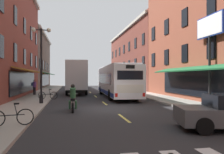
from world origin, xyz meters
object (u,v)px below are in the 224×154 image
Objects in this scene: box_truck at (77,77)px; street_lamp_twin at (41,62)px; sedan_mid at (74,85)px; motorcycle_rider at (73,100)px; pedestrian_near at (34,87)px; transit_bus at (116,81)px; bicycle_near at (11,117)px; bicycle_mid at (48,95)px; billboard_sign at (210,36)px.

street_lamp_twin is (-2.89, -10.18, 1.20)m from box_truck.
sedan_mid is 22.81m from motorcycle_rider.
motorcycle_rider is at bearing -17.18° from pedestrian_near.
transit_bus is 7.14× the size of bicycle_near.
bicycle_mid is 3.95m from street_lamp_twin.
billboard_sign is at bearing 21.94° from bicycle_near.
pedestrian_near is (-4.07, 12.00, 0.32)m from motorcycle_rider.
bicycle_mid is at bearing -110.09° from box_truck.
sedan_mid reaches higher than bicycle_mid.
billboard_sign is 3.76× the size of bicycle_mid.
box_truck is 13.72m from motorcycle_rider.
transit_bus is 6.18m from box_truck.
pedestrian_near is (-13.64, 11.53, -3.96)m from billboard_sign.
motorcycle_rider is 5.02m from bicycle_near.
billboard_sign reaches higher than bicycle_mid.
bicycle_near is 10.69m from bicycle_mid.
bicycle_mid is (-2.68, -7.34, -1.54)m from box_truck.
pedestrian_near reaches higher than bicycle_near.
motorcycle_rider is 6.64m from bicycle_mid.
box_truck is 4.47× the size of bicycle_mid.
street_lamp_twin is at bearing 123.33° from motorcycle_rider.
bicycle_mid is 0.30× the size of street_lamp_twin.
sedan_mid is 0.86× the size of street_lamp_twin.
box_truck reaches higher than bicycle_mid.
motorcycle_rider is at bearing -90.93° from sedan_mid.
billboard_sign reaches higher than motorcycle_rider.
box_truck reaches higher than transit_bus.
box_truck reaches higher than sedan_mid.
box_truck is at bearing 69.91° from bicycle_mid.
bicycle_near is 16.46m from pedestrian_near.
pedestrian_near is at bearing 109.28° from bicycle_mid.
street_lamp_twin is (-11.85, 2.99, -1.75)m from billboard_sign.
billboard_sign is 10.50m from motorcycle_rider.
bicycle_mid is at bearing -98.42° from sedan_mid.
motorcycle_rider is at bearing -56.67° from street_lamp_twin.
sedan_mid is at bearing 106.82° from transit_bus.
transit_bus is at bearing -73.18° from sedan_mid.
sedan_mid is (-0.24, 9.17, -1.31)m from box_truck.
bicycle_near is at bearing -158.06° from billboard_sign.
pedestrian_near is at bearing 108.73° from motorcycle_rider.
billboard_sign is at bearing -14.17° from street_lamp_twin.
billboard_sign is 13.73m from bicycle_near.
motorcycle_rider is (-9.58, -0.47, -4.28)m from billboard_sign.
transit_bus is at bearing 62.13° from bicycle_near.
bicycle_near is (-3.07, -18.02, -1.54)m from box_truck.
street_lamp_twin reaches higher than bicycle_mid.
transit_bus is 8.89m from street_lamp_twin.
bicycle_near is (-2.83, -27.18, -0.22)m from sedan_mid.
billboard_sign is 3.07× the size of motorcycle_rider.
pedestrian_near is at bearing 160.35° from transit_bus.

